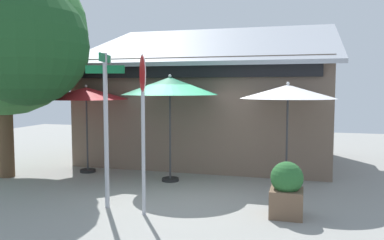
{
  "coord_description": "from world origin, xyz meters",
  "views": [
    {
      "loc": [
        2.62,
        -8.43,
        2.43
      ],
      "look_at": [
        -0.14,
        1.2,
        1.6
      ],
      "focal_mm": 37.01,
      "sensor_mm": 36.0,
      "label": 1
    }
  ],
  "objects_px": {
    "patio_umbrella_crimson_left": "(86,94)",
    "patio_umbrella_ivory_right": "(288,93)",
    "shade_tree": "(7,35)",
    "stop_sign": "(143,105)",
    "street_sign_post": "(106,115)",
    "sidewalk_planter": "(287,189)",
    "patio_umbrella_forest_green_center": "(170,87)"
  },
  "relations": [
    {
      "from": "patio_umbrella_crimson_left",
      "to": "sidewalk_planter",
      "type": "xyz_separation_m",
      "value": [
        5.66,
        -2.46,
        -1.72
      ]
    },
    {
      "from": "patio_umbrella_forest_green_center",
      "to": "sidewalk_planter",
      "type": "bearing_deg",
      "value": -34.5
    },
    {
      "from": "street_sign_post",
      "to": "shade_tree",
      "type": "relative_size",
      "value": 0.51
    },
    {
      "from": "stop_sign",
      "to": "shade_tree",
      "type": "xyz_separation_m",
      "value": [
        -4.56,
        1.82,
        1.69
      ]
    },
    {
      "from": "patio_umbrella_forest_green_center",
      "to": "sidewalk_planter",
      "type": "height_order",
      "value": "patio_umbrella_forest_green_center"
    },
    {
      "from": "patio_umbrella_ivory_right",
      "to": "stop_sign",
      "type": "bearing_deg",
      "value": -132.91
    },
    {
      "from": "patio_umbrella_crimson_left",
      "to": "shade_tree",
      "type": "height_order",
      "value": "shade_tree"
    },
    {
      "from": "patio_umbrella_crimson_left",
      "to": "patio_umbrella_ivory_right",
      "type": "distance_m",
      "value": 5.57
    },
    {
      "from": "street_sign_post",
      "to": "patio_umbrella_crimson_left",
      "type": "xyz_separation_m",
      "value": [
        -2.14,
        2.85,
        0.37
      ]
    },
    {
      "from": "street_sign_post",
      "to": "patio_umbrella_crimson_left",
      "type": "relative_size",
      "value": 1.24
    },
    {
      "from": "stop_sign",
      "to": "patio_umbrella_crimson_left",
      "type": "relative_size",
      "value": 1.22
    },
    {
      "from": "stop_sign",
      "to": "sidewalk_planter",
      "type": "xyz_separation_m",
      "value": [
        2.63,
        0.61,
        -1.58
      ]
    },
    {
      "from": "street_sign_post",
      "to": "stop_sign",
      "type": "xyz_separation_m",
      "value": [
        0.89,
        -0.22,
        0.23
      ]
    },
    {
      "from": "stop_sign",
      "to": "sidewalk_planter",
      "type": "relative_size",
      "value": 2.91
    },
    {
      "from": "street_sign_post",
      "to": "patio_umbrella_forest_green_center",
      "type": "height_order",
      "value": "street_sign_post"
    },
    {
      "from": "stop_sign",
      "to": "patio_umbrella_crimson_left",
      "type": "distance_m",
      "value": 4.32
    },
    {
      "from": "sidewalk_planter",
      "to": "shade_tree",
      "type": "bearing_deg",
      "value": 170.46
    },
    {
      "from": "patio_umbrella_ivory_right",
      "to": "sidewalk_planter",
      "type": "relative_size",
      "value": 2.44
    },
    {
      "from": "street_sign_post",
      "to": "stop_sign",
      "type": "height_order",
      "value": "street_sign_post"
    },
    {
      "from": "patio_umbrella_crimson_left",
      "to": "patio_umbrella_ivory_right",
      "type": "bearing_deg",
      "value": -3.59
    },
    {
      "from": "sidewalk_planter",
      "to": "patio_umbrella_ivory_right",
      "type": "bearing_deg",
      "value": 92.73
    },
    {
      "from": "stop_sign",
      "to": "patio_umbrella_crimson_left",
      "type": "xyz_separation_m",
      "value": [
        -3.03,
        3.07,
        0.15
      ]
    },
    {
      "from": "patio_umbrella_forest_green_center",
      "to": "sidewalk_planter",
      "type": "xyz_separation_m",
      "value": [
        3.03,
        -2.08,
        -1.93
      ]
    },
    {
      "from": "street_sign_post",
      "to": "patio_umbrella_ivory_right",
      "type": "xyz_separation_m",
      "value": [
        3.42,
        2.5,
        0.43
      ]
    },
    {
      "from": "street_sign_post",
      "to": "patio_umbrella_ivory_right",
      "type": "bearing_deg",
      "value": 36.22
    },
    {
      "from": "shade_tree",
      "to": "patio_umbrella_crimson_left",
      "type": "bearing_deg",
      "value": 39.17
    },
    {
      "from": "stop_sign",
      "to": "street_sign_post",
      "type": "bearing_deg",
      "value": 166.34
    },
    {
      "from": "stop_sign",
      "to": "patio_umbrella_forest_green_center",
      "type": "height_order",
      "value": "stop_sign"
    },
    {
      "from": "shade_tree",
      "to": "stop_sign",
      "type": "bearing_deg",
      "value": -21.77
    },
    {
      "from": "patio_umbrella_crimson_left",
      "to": "patio_umbrella_forest_green_center",
      "type": "relative_size",
      "value": 0.91
    },
    {
      "from": "sidewalk_planter",
      "to": "patio_umbrella_crimson_left",
      "type": "bearing_deg",
      "value": 156.55
    },
    {
      "from": "stop_sign",
      "to": "patio_umbrella_forest_green_center",
      "type": "distance_m",
      "value": 2.75
    }
  ]
}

